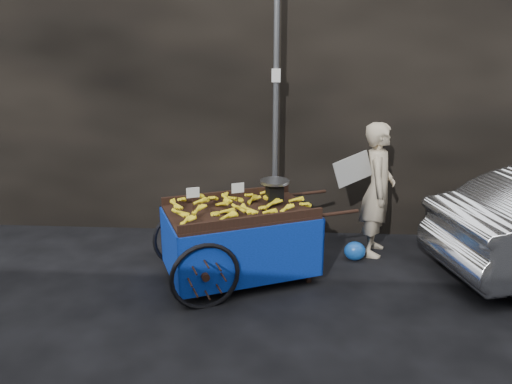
{
  "coord_description": "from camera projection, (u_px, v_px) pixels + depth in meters",
  "views": [
    {
      "loc": [
        0.47,
        -5.62,
        2.91
      ],
      "look_at": [
        0.08,
        0.5,
        0.98
      ],
      "focal_mm": 35.0,
      "sensor_mm": 36.0,
      "label": 1
    }
  ],
  "objects": [
    {
      "name": "ground",
      "position": [
        247.0,
        278.0,
        6.26
      ],
      "size": [
        80.0,
        80.0,
        0.0
      ],
      "primitive_type": "plane",
      "color": "black",
      "rests_on": "ground"
    },
    {
      "name": "street_pole",
      "position": [
        276.0,
        104.0,
        6.87
      ],
      "size": [
        0.12,
        0.1,
        4.0
      ],
      "color": "slate",
      "rests_on": "ground"
    },
    {
      "name": "plastic_bag",
      "position": [
        355.0,
        251.0,
        6.74
      ],
      "size": [
        0.29,
        0.23,
        0.26
      ],
      "primitive_type": "ellipsoid",
      "color": "#174FAF",
      "rests_on": "ground"
    },
    {
      "name": "building_wall",
      "position": [
        284.0,
        63.0,
        7.96
      ],
      "size": [
        13.5,
        2.0,
        5.0
      ],
      "color": "black",
      "rests_on": "ground"
    },
    {
      "name": "banana_cart",
      "position": [
        235.0,
        218.0,
        6.06
      ],
      "size": [
        2.61,
        1.92,
        1.3
      ],
      "rotation": [
        0.0,
        0.0,
        0.41
      ],
      "color": "black",
      "rests_on": "ground"
    },
    {
      "name": "vendor",
      "position": [
        378.0,
        190.0,
        6.75
      ],
      "size": [
        0.94,
        0.75,
        1.84
      ],
      "rotation": [
        0.0,
        0.0,
        1.35
      ],
      "color": "#BFAD8E",
      "rests_on": "ground"
    }
  ]
}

